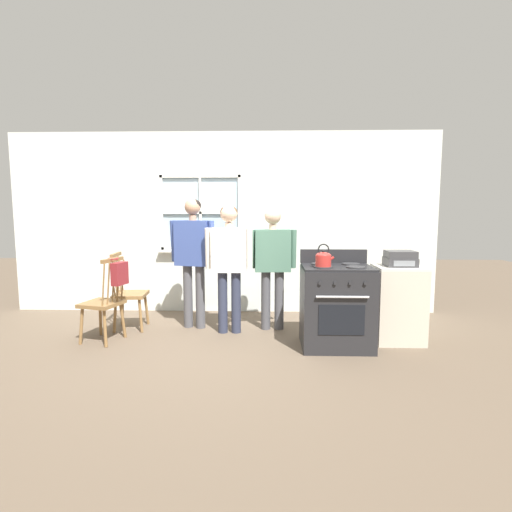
{
  "coord_description": "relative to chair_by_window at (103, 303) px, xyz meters",
  "views": [
    {
      "loc": [
        0.69,
        -4.62,
        1.54
      ],
      "look_at": [
        0.54,
        0.12,
        1.0
      ],
      "focal_mm": 28.0,
      "sensor_mm": 36.0,
      "label": 1
    }
  ],
  "objects": [
    {
      "name": "stove",
      "position": [
        2.71,
        -0.1,
        0.02
      ],
      "size": [
        0.78,
        0.68,
        1.08
      ],
      "color": "#232326",
      "rests_on": "ground_plane"
    },
    {
      "name": "side_counter",
      "position": [
        3.47,
        0.11,
        -0.0
      ],
      "size": [
        0.55,
        0.5,
        0.9
      ],
      "color": "beige",
      "rests_on": "ground_plane"
    },
    {
      "name": "chair_by_window",
      "position": [
        0.0,
        0.0,
        0.0
      ],
      "size": [
        0.49,
        0.51,
        1.0
      ],
      "rotation": [
        0.0,
        0.0,
        -1.82
      ],
      "color": "olive",
      "rests_on": "ground_plane"
    },
    {
      "name": "person_adult_right",
      "position": [
        2.0,
        0.55,
        0.52
      ],
      "size": [
        0.61,
        0.24,
        1.58
      ],
      "rotation": [
        0.0,
        0.0,
        0.06
      ],
      "color": "#4C4C51",
      "rests_on": "ground_plane"
    },
    {
      "name": "person_elderly_left",
      "position": [
        0.96,
        0.59,
        0.58
      ],
      "size": [
        0.62,
        0.3,
        1.69
      ],
      "rotation": [
        0.0,
        0.0,
        -0.22
      ],
      "color": "#4C4C51",
      "rests_on": "ground_plane"
    },
    {
      "name": "person_teen_center",
      "position": [
        1.45,
        0.38,
        0.53
      ],
      "size": [
        0.59,
        0.23,
        1.61
      ],
      "rotation": [
        0.0,
        0.0,
        0.03
      ],
      "color": "#2D3347",
      "rests_on": "ground_plane"
    },
    {
      "name": "potted_plant",
      "position": [
        0.97,
        1.39,
        0.59
      ],
      "size": [
        0.16,
        0.16,
        0.33
      ],
      "color": "#42474C",
      "rests_on": "wall_back"
    },
    {
      "name": "chair_near_wall",
      "position": [
        0.12,
        0.51,
        0.0
      ],
      "size": [
        0.44,
        0.45,
        1.0
      ],
      "rotation": [
        0.0,
        0.0,
        1.65
      ],
      "color": "olive",
      "rests_on": "ground_plane"
    },
    {
      "name": "stereo",
      "position": [
        3.47,
        0.09,
        0.53
      ],
      "size": [
        0.34,
        0.29,
        0.18
      ],
      "color": "#38383A",
      "rests_on": "side_counter"
    },
    {
      "name": "wall_back",
      "position": [
        1.27,
        1.48,
        0.88
      ],
      "size": [
        6.4,
        0.16,
        2.7
      ],
      "color": "silver",
      "rests_on": "ground_plane"
    },
    {
      "name": "handbag",
      "position": [
        0.23,
        -0.06,
        0.37
      ],
      "size": [
        0.22,
        0.24,
        0.31
      ],
      "color": "maroon",
      "rests_on": "chair_by_window"
    },
    {
      "name": "ground_plane",
      "position": [
        1.25,
        0.08,
        -0.45
      ],
      "size": [
        16.0,
        16.0,
        0.0
      ],
      "primitive_type": "plane",
      "color": "brown"
    },
    {
      "name": "kettle",
      "position": [
        2.54,
        -0.23,
        0.57
      ],
      "size": [
        0.21,
        0.17,
        0.25
      ],
      "color": "red",
      "rests_on": "stove"
    }
  ]
}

